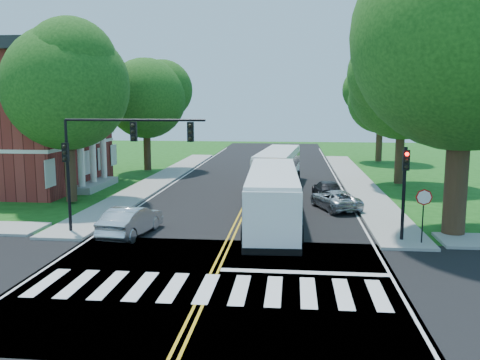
# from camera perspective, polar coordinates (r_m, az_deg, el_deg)

# --- Properties ---
(ground) EXTENTS (140.00, 140.00, 0.00)m
(ground) POSITION_cam_1_polar(r_m,az_deg,el_deg) (19.03, -3.51, -11.56)
(ground) COLOR #174B12
(ground) RESTS_ON ground
(road) EXTENTS (14.00, 96.00, 0.01)m
(road) POSITION_cam_1_polar(r_m,az_deg,el_deg) (36.33, 1.16, -1.77)
(road) COLOR black
(road) RESTS_ON ground
(cross_road) EXTENTS (60.00, 12.00, 0.01)m
(cross_road) POSITION_cam_1_polar(r_m,az_deg,el_deg) (19.03, -3.51, -11.54)
(cross_road) COLOR black
(cross_road) RESTS_ON ground
(center_line) EXTENTS (0.36, 70.00, 0.01)m
(center_line) POSITION_cam_1_polar(r_m,az_deg,el_deg) (40.26, 1.64, -0.74)
(center_line) COLOR gold
(center_line) RESTS_ON road
(edge_line_w) EXTENTS (0.12, 70.00, 0.01)m
(edge_line_w) POSITION_cam_1_polar(r_m,az_deg,el_deg) (41.33, -7.81, -0.57)
(edge_line_w) COLOR silver
(edge_line_w) RESTS_ON road
(edge_line_e) EXTENTS (0.12, 70.00, 0.01)m
(edge_line_e) POSITION_cam_1_polar(r_m,az_deg,el_deg) (40.33, 11.32, -0.89)
(edge_line_e) COLOR silver
(edge_line_e) RESTS_ON road
(crosswalk) EXTENTS (12.60, 3.00, 0.01)m
(crosswalk) POSITION_cam_1_polar(r_m,az_deg,el_deg) (18.56, -3.77, -12.04)
(crosswalk) COLOR silver
(crosswalk) RESTS_ON road
(stop_bar) EXTENTS (6.60, 0.40, 0.01)m
(stop_bar) POSITION_cam_1_polar(r_m,az_deg,el_deg) (20.30, 7.21, -10.25)
(stop_bar) COLOR silver
(stop_bar) RESTS_ON road
(sidewalk_nw) EXTENTS (2.60, 40.00, 0.15)m
(sidewalk_nw) POSITION_cam_1_polar(r_m,az_deg,el_deg) (44.56, -8.77, 0.15)
(sidewalk_nw) COLOR gray
(sidewalk_nw) RESTS_ON ground
(sidewalk_ne) EXTENTS (2.60, 40.00, 0.15)m
(sidewalk_ne) POSITION_cam_1_polar(r_m,az_deg,el_deg) (43.43, 12.93, -0.19)
(sidewalk_ne) COLOR gray
(sidewalk_ne) RESTS_ON ground
(tree_ne_big) EXTENTS (10.80, 10.80, 14.91)m
(tree_ne_big) POSITION_cam_1_polar(r_m,az_deg,el_deg) (27.01, 23.98, 14.41)
(tree_ne_big) COLOR #382916
(tree_ne_big) RESTS_ON ground
(tree_west_near) EXTENTS (8.00, 8.00, 11.40)m
(tree_west_near) POSITION_cam_1_polar(r_m,az_deg,el_deg) (34.79, -18.93, 9.76)
(tree_west_near) COLOR #382916
(tree_west_near) RESTS_ON ground
(tree_west_far) EXTENTS (7.60, 7.60, 10.67)m
(tree_west_far) POSITION_cam_1_polar(r_m,az_deg,el_deg) (49.63, -10.53, 8.98)
(tree_west_far) COLOR #382916
(tree_west_far) RESTS_ON ground
(tree_east_mid) EXTENTS (8.40, 8.40, 11.93)m
(tree_east_mid) POSITION_cam_1_polar(r_m,az_deg,el_deg) (42.49, 17.80, 9.97)
(tree_east_mid) COLOR #382916
(tree_east_mid) RESTS_ON ground
(tree_east_far) EXTENTS (7.20, 7.20, 10.34)m
(tree_east_far) POSITION_cam_1_polar(r_m,az_deg,el_deg) (58.39, 15.53, 8.61)
(tree_east_far) COLOR #382916
(tree_east_far) RESTS_ON ground
(signal_nw) EXTENTS (7.15, 0.46, 5.66)m
(signal_nw) POSITION_cam_1_polar(r_m,az_deg,el_deg) (25.71, -14.20, 3.49)
(signal_nw) COLOR black
(signal_nw) RESTS_ON ground
(signal_ne) EXTENTS (0.30, 0.46, 4.40)m
(signal_ne) POSITION_cam_1_polar(r_m,az_deg,el_deg) (24.87, 18.00, -0.11)
(signal_ne) COLOR black
(signal_ne) RESTS_ON ground
(stop_sign) EXTENTS (0.76, 0.08, 2.53)m
(stop_sign) POSITION_cam_1_polar(r_m,az_deg,el_deg) (24.76, 19.93, -2.44)
(stop_sign) COLOR black
(stop_sign) RESTS_ON ground
(bus_lead) EXTENTS (3.19, 11.88, 3.05)m
(bus_lead) POSITION_cam_1_polar(r_m,az_deg,el_deg) (27.09, 3.68, -1.90)
(bus_lead) COLOR silver
(bus_lead) RESTS_ON road
(bus_follow) EXTENTS (3.52, 11.57, 2.95)m
(bus_follow) POSITION_cam_1_polar(r_m,az_deg,el_deg) (39.62, 4.30, 1.36)
(bus_follow) COLOR silver
(bus_follow) RESTS_ON road
(hatchback) EXTENTS (2.19, 4.69, 1.49)m
(hatchback) POSITION_cam_1_polar(r_m,az_deg,el_deg) (25.96, -12.14, -4.49)
(hatchback) COLOR silver
(hatchback) RESTS_ON road
(suv) EXTENTS (3.36, 4.79, 1.21)m
(suv) POSITION_cam_1_polar(r_m,az_deg,el_deg) (32.16, 10.62, -2.17)
(suv) COLOR #B8BBC0
(suv) RESTS_ON road
(dark_sedan) EXTENTS (2.11, 4.39, 1.23)m
(dark_sedan) POSITION_cam_1_polar(r_m,az_deg,el_deg) (35.75, 9.77, -1.06)
(dark_sedan) COLOR black
(dark_sedan) RESTS_ON road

